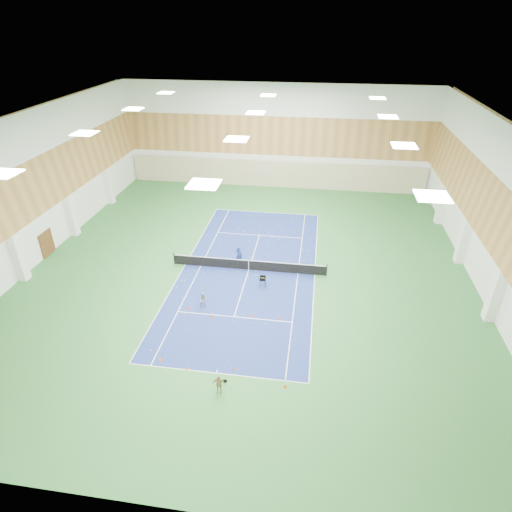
# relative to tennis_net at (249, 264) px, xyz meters

# --- Properties ---
(ground) EXTENTS (40.00, 40.00, 0.00)m
(ground) POSITION_rel_tennis_net_xyz_m (0.00, 0.00, -0.55)
(ground) COLOR #2D6A30
(ground) RESTS_ON ground
(room_shell) EXTENTS (36.00, 40.00, 12.00)m
(room_shell) POSITION_rel_tennis_net_xyz_m (0.00, 0.00, 5.45)
(room_shell) COLOR white
(room_shell) RESTS_ON ground
(wood_cladding) EXTENTS (36.00, 40.00, 8.00)m
(wood_cladding) POSITION_rel_tennis_net_xyz_m (0.00, 0.00, 7.45)
(wood_cladding) COLOR #B47C43
(wood_cladding) RESTS_ON room_shell
(ceiling_light_grid) EXTENTS (21.40, 25.40, 0.06)m
(ceiling_light_grid) POSITION_rel_tennis_net_xyz_m (0.00, 0.00, 11.37)
(ceiling_light_grid) COLOR white
(ceiling_light_grid) RESTS_ON room_shell
(court_surface) EXTENTS (10.97, 23.77, 0.01)m
(court_surface) POSITION_rel_tennis_net_xyz_m (0.00, 0.00, -0.55)
(court_surface) COLOR navy
(court_surface) RESTS_ON ground
(tennis_balls_scatter) EXTENTS (10.57, 22.77, 0.07)m
(tennis_balls_scatter) POSITION_rel_tennis_net_xyz_m (0.00, 0.00, -0.50)
(tennis_balls_scatter) COLOR #BDE226
(tennis_balls_scatter) RESTS_ON ground
(tennis_net) EXTENTS (12.80, 0.10, 1.10)m
(tennis_net) POSITION_rel_tennis_net_xyz_m (0.00, 0.00, 0.00)
(tennis_net) COLOR black
(tennis_net) RESTS_ON ground
(back_curtain) EXTENTS (35.40, 0.16, 3.20)m
(back_curtain) POSITION_rel_tennis_net_xyz_m (0.00, 19.75, 1.05)
(back_curtain) COLOR #C6B793
(back_curtain) RESTS_ON ground
(door_left_b) EXTENTS (0.08, 1.80, 2.20)m
(door_left_b) POSITION_rel_tennis_net_xyz_m (-17.92, 0.00, 0.55)
(door_left_b) COLOR #593319
(door_left_b) RESTS_ON ground
(coach) EXTENTS (0.75, 0.63, 1.74)m
(coach) POSITION_rel_tennis_net_xyz_m (-0.95, 0.81, 0.32)
(coach) COLOR navy
(coach) RESTS_ON ground
(child_court) EXTENTS (0.67, 0.58, 1.20)m
(child_court) POSITION_rel_tennis_net_xyz_m (-2.43, -5.53, 0.05)
(child_court) COLOR gray
(child_court) RESTS_ON ground
(child_apron) EXTENTS (0.75, 0.35, 1.25)m
(child_apron) POSITION_rel_tennis_net_xyz_m (0.47, -13.26, 0.08)
(child_apron) COLOR tan
(child_apron) RESTS_ON ground
(ball_cart) EXTENTS (0.52, 0.52, 0.85)m
(ball_cart) POSITION_rel_tennis_net_xyz_m (1.47, -2.19, -0.13)
(ball_cart) COLOR black
(ball_cart) RESTS_ON ground
(cone_svc_a) EXTENTS (0.22, 0.22, 0.24)m
(cone_svc_a) POSITION_rel_tennis_net_xyz_m (-3.38, -5.99, -0.43)
(cone_svc_a) COLOR #E14D0B
(cone_svc_a) RESTS_ON ground
(cone_svc_b) EXTENTS (0.23, 0.23, 0.25)m
(cone_svc_b) POSITION_rel_tennis_net_xyz_m (-1.53, -6.68, -0.43)
(cone_svc_b) COLOR red
(cone_svc_b) RESTS_ON ground
(cone_svc_c) EXTENTS (0.18, 0.18, 0.20)m
(cone_svc_c) POSITION_rel_tennis_net_xyz_m (1.28, -6.12, -0.45)
(cone_svc_c) COLOR orange
(cone_svc_c) RESTS_ON ground
(cone_svc_d) EXTENTS (0.19, 0.19, 0.21)m
(cone_svc_d) POSITION_rel_tennis_net_xyz_m (3.16, -6.20, -0.44)
(cone_svc_d) COLOR orange
(cone_svc_d) RESTS_ON ground
(cone_base_a) EXTENTS (0.22, 0.22, 0.25)m
(cone_base_a) POSITION_rel_tennis_net_xyz_m (-3.68, -11.36, -0.43)
(cone_base_a) COLOR orange
(cone_base_a) RESTS_ON ground
(cone_base_b) EXTENTS (0.20, 0.20, 0.22)m
(cone_base_b) POSITION_rel_tennis_net_xyz_m (-1.80, -11.79, -0.44)
(cone_base_b) COLOR orange
(cone_base_b) RESTS_ON ground
(cone_base_c) EXTENTS (0.17, 0.17, 0.19)m
(cone_base_c) POSITION_rel_tennis_net_xyz_m (1.00, -11.43, -0.46)
(cone_base_c) COLOR #EA5C0C
(cone_base_c) RESTS_ON ground
(cone_base_d) EXTENTS (0.22, 0.22, 0.25)m
(cone_base_d) POSITION_rel_tennis_net_xyz_m (4.14, -12.37, -0.43)
(cone_base_d) COLOR #E0510B
(cone_base_d) RESTS_ON ground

